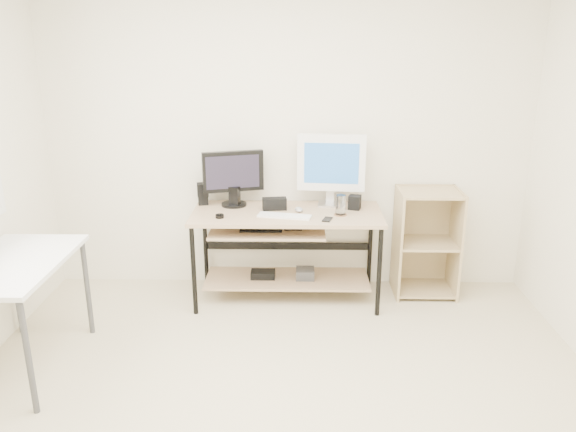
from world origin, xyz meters
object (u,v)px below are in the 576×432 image
(shelf_unit, at_px, (425,241))
(audio_controller, at_px, (235,197))
(desk, at_px, (284,237))
(white_imac, at_px, (331,165))
(side_table, at_px, (14,273))
(black_monitor, at_px, (233,175))

(shelf_unit, height_order, audio_controller, audio_controller)
(shelf_unit, xyz_separation_m, audio_controller, (-1.58, -0.02, 0.38))
(desk, distance_m, white_imac, 0.70)
(shelf_unit, bearing_deg, side_table, -156.67)
(desk, distance_m, shelf_unit, 1.19)
(desk, distance_m, audio_controller, 0.52)
(desk, relative_size, white_imac, 2.56)
(side_table, distance_m, white_imac, 2.43)
(side_table, relative_size, shelf_unit, 1.11)
(side_table, bearing_deg, black_monitor, 44.62)
(desk, xyz_separation_m, side_table, (-1.65, -1.06, 0.13))
(desk, xyz_separation_m, black_monitor, (-0.41, 0.17, 0.47))
(desk, bearing_deg, audio_controller, 161.39)
(side_table, relative_size, white_imac, 1.71)
(side_table, distance_m, audio_controller, 1.74)
(white_imac, bearing_deg, side_table, -142.86)
(shelf_unit, height_order, white_imac, white_imac)
(audio_controller, bearing_deg, black_monitor, 129.13)
(black_monitor, distance_m, audio_controller, 0.18)
(shelf_unit, bearing_deg, desk, -172.23)
(side_table, xyz_separation_m, white_imac, (2.03, 1.25, 0.42))
(desk, distance_m, side_table, 1.97)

